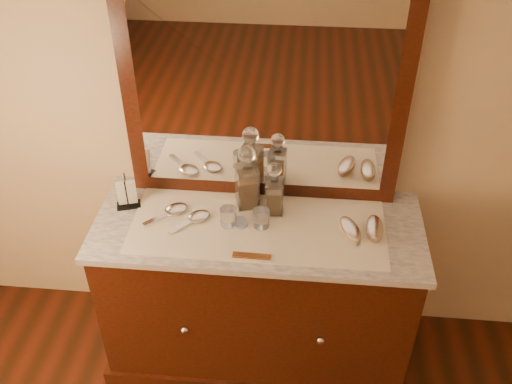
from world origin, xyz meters
TOP-DOWN VIEW (x-y plane):
  - dresser_cabinet at (0.00, 1.96)m, footprint 1.40×0.55m
  - dresser_plinth at (0.00, 1.96)m, footprint 1.46×0.59m
  - knob_left at (-0.30, 1.67)m, footprint 0.04×0.04m
  - knob_right at (0.30, 1.67)m, footprint 0.04×0.04m
  - marble_top at (0.00, 1.96)m, footprint 1.44×0.59m
  - mirror_frame at (0.00, 2.20)m, footprint 1.20×0.08m
  - mirror_glass at (0.00, 2.17)m, footprint 1.06×0.01m
  - lace_runner at (0.00, 1.94)m, footprint 1.10×0.45m
  - pin_dish at (-0.08, 1.94)m, footprint 0.08×0.08m
  - comb at (-0.01, 1.74)m, footprint 0.16×0.03m
  - napkin_rack at (-0.60, 2.03)m, footprint 0.12×0.09m
  - decanter_left at (-0.06, 2.08)m, footprint 0.12×0.12m
  - decanter_right at (0.06, 2.04)m, footprint 0.09×0.09m
  - brush_near at (0.39, 1.92)m, footprint 0.12×0.18m
  - brush_far at (0.50, 1.94)m, footprint 0.07×0.16m
  - hand_mirror_outer at (-0.39, 1.99)m, footprint 0.20×0.20m
  - hand_mirror_inner at (-0.28, 1.95)m, footprint 0.18×0.20m
  - tumblers at (-0.06, 1.94)m, footprint 0.22×0.07m

SIDE VIEW (x-z plane):
  - dresser_plinth at x=0.00m, z-range 0.00..0.08m
  - dresser_cabinet at x=0.00m, z-range 0.00..0.82m
  - knob_left at x=-0.30m, z-range 0.43..0.47m
  - knob_right at x=0.30m, z-range 0.43..0.47m
  - marble_top at x=0.00m, z-range 0.82..0.85m
  - lace_runner at x=0.00m, z-range 0.85..0.85m
  - comb at x=-0.01m, z-range 0.85..0.86m
  - pin_dish at x=-0.08m, z-range 0.85..0.87m
  - hand_mirror_inner at x=-0.28m, z-range 0.85..0.87m
  - hand_mirror_outer at x=-0.39m, z-range 0.85..0.87m
  - brush_far at x=0.50m, z-range 0.85..0.90m
  - brush_near at x=0.39m, z-range 0.85..0.90m
  - tumblers at x=-0.06m, z-range 0.85..0.94m
  - napkin_rack at x=-0.60m, z-range 0.83..0.99m
  - decanter_right at x=0.06m, z-range 0.82..1.09m
  - decanter_left at x=-0.06m, z-range 0.82..1.13m
  - mirror_frame at x=0.00m, z-range 0.85..1.85m
  - mirror_glass at x=0.00m, z-range 0.92..1.78m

